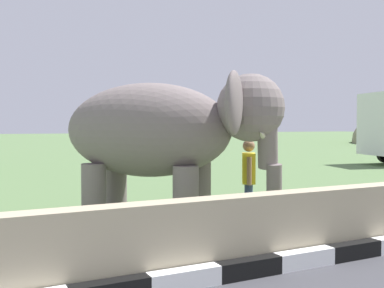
% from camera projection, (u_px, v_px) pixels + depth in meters
% --- Properties ---
extents(barrier_parapet, '(28.00, 0.36, 1.00)m').
position_uv_depth(barrier_parapet, '(111.00, 249.00, 5.22)').
color(barrier_parapet, tan).
rests_on(barrier_parapet, ground_plane).
extents(elephant, '(3.88, 3.78, 2.81)m').
position_uv_depth(elephant, '(167.00, 132.00, 8.12)').
color(elephant, slate).
rests_on(elephant, ground_plane).
extents(person_handler, '(0.41, 0.59, 1.66)m').
position_uv_depth(person_handler, '(249.00, 178.00, 8.65)').
color(person_handler, navy).
rests_on(person_handler, ground_plane).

